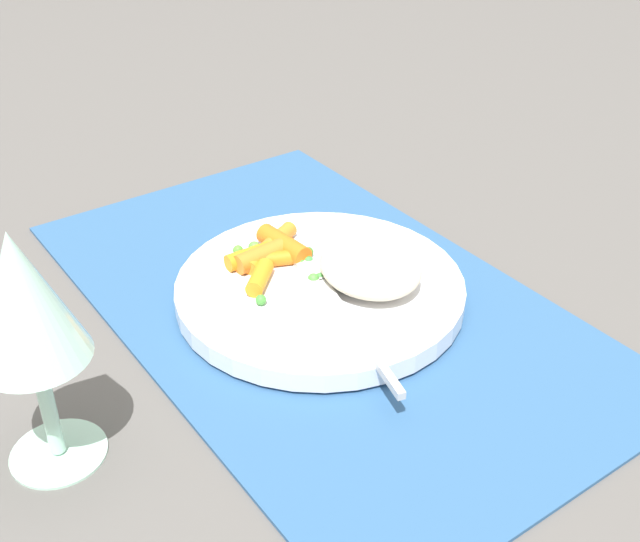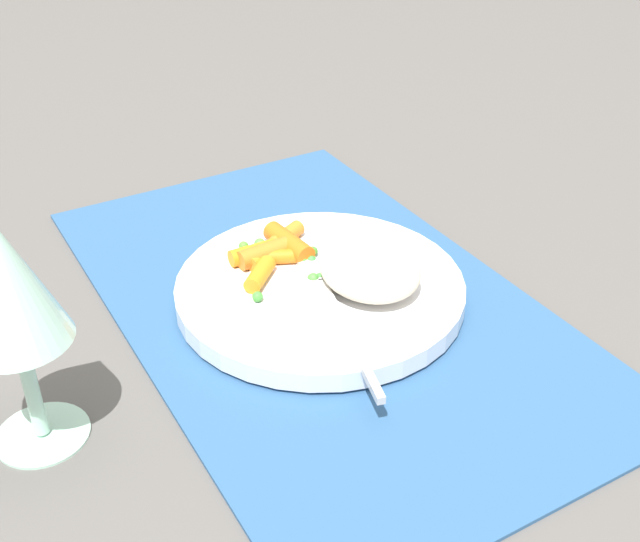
# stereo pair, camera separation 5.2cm
# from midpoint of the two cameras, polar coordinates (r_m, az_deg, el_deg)

# --- Properties ---
(ground_plane) EXTENTS (2.40, 2.40, 0.00)m
(ground_plane) POSITION_cam_midpoint_polar(r_m,az_deg,el_deg) (0.66, 2.23, -2.38)
(ground_plane) COLOR #565451
(placemat) EXTENTS (0.52, 0.31, 0.01)m
(placemat) POSITION_cam_midpoint_polar(r_m,az_deg,el_deg) (0.66, 2.24, -2.17)
(placemat) COLOR #2D5684
(placemat) RESTS_ON ground_plane
(plate) EXTENTS (0.23, 0.23, 0.02)m
(plate) POSITION_cam_midpoint_polar(r_m,az_deg,el_deg) (0.66, 2.26, -1.38)
(plate) COLOR white
(plate) RESTS_ON placemat
(rice_mound) EXTENTS (0.09, 0.08, 0.03)m
(rice_mound) POSITION_cam_midpoint_polar(r_m,az_deg,el_deg) (0.64, 5.85, 0.05)
(rice_mound) COLOR beige
(rice_mound) RESTS_ON plate
(carrot_portion) EXTENTS (0.08, 0.09, 0.02)m
(carrot_portion) POSITION_cam_midpoint_polar(r_m,az_deg,el_deg) (0.68, -1.21, 1.35)
(carrot_portion) COLOR orange
(carrot_portion) RESTS_ON plate
(pea_scatter) EXTENTS (0.09, 0.09, 0.01)m
(pea_scatter) POSITION_cam_midpoint_polar(r_m,az_deg,el_deg) (0.67, -0.33, 0.71)
(pea_scatter) COLOR #4C8E35
(pea_scatter) RESTS_ON plate
(fork) EXTENTS (0.19, 0.06, 0.01)m
(fork) POSITION_cam_midpoint_polar(r_m,az_deg,el_deg) (0.62, 3.25, -2.31)
(fork) COLOR silver
(fork) RESTS_ON plate
(wine_glass) EXTENTS (0.07, 0.07, 0.17)m
(wine_glass) POSITION_cam_midpoint_polar(r_m,az_deg,el_deg) (0.50, -18.49, -1.28)
(wine_glass) COLOR #B2E0CC
(wine_glass) RESTS_ON ground_plane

